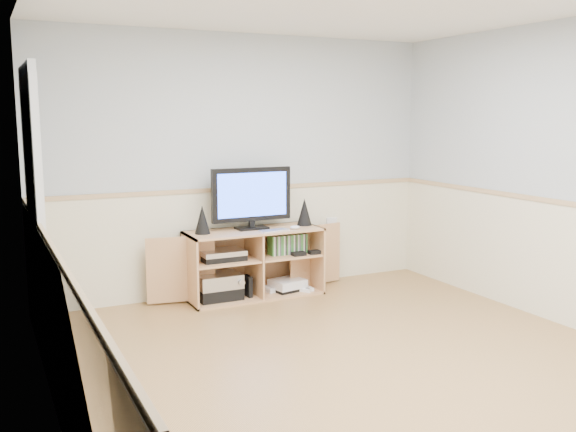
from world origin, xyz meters
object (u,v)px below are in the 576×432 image
object	(u,v)px
media_cabinet	(252,261)
monitor	(252,196)
game_consoles	(286,285)
keyboard	(274,230)

from	to	relation	value
media_cabinet	monitor	size ratio (longest dim) A/B	2.56
media_cabinet	monitor	bearing A→B (deg)	-90.00
monitor	game_consoles	world-z (taller)	monitor
media_cabinet	keyboard	bearing A→B (deg)	-53.00
keyboard	game_consoles	world-z (taller)	keyboard
keyboard	monitor	bearing A→B (deg)	119.44
keyboard	media_cabinet	bearing A→B (deg)	118.18
monitor	keyboard	size ratio (longest dim) A/B	2.73
monitor	media_cabinet	bearing A→B (deg)	90.00
monitor	keyboard	distance (m)	0.39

